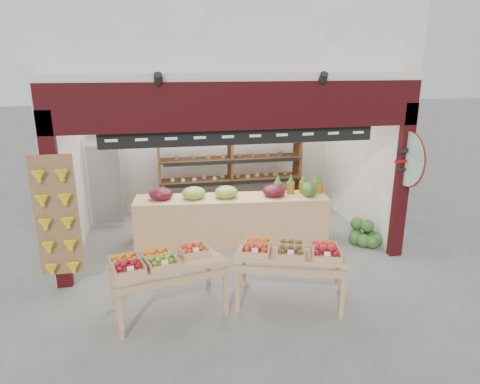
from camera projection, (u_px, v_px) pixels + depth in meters
name	position (u px, v px, depth m)	size (l,w,h in m)	color
ground	(231.00, 244.00, 8.04)	(60.00, 60.00, 0.00)	slate
shop_structure	(215.00, 28.00, 8.42)	(6.36, 5.12, 5.40)	white
banana_board	(57.00, 219.00, 6.09)	(0.60, 0.15, 1.80)	#956B44
gift_sign	(408.00, 159.00, 6.98)	(0.04, 0.93, 0.92)	#ADD9BF
back_shelving	(230.00, 163.00, 9.29)	(3.10, 0.51, 1.91)	brown
refrigerator	(107.00, 181.00, 8.87)	(0.71, 0.71, 1.82)	silver
cardboard_stack	(159.00, 230.00, 8.10)	(1.01, 0.83, 0.62)	silver
mid_counter	(231.00, 218.00, 7.98)	(3.60, 1.06, 1.11)	tan
display_table_left	(159.00, 263.00, 5.60)	(1.62, 1.10, 0.96)	tan
display_table_right	(291.00, 252.00, 5.89)	(1.68, 1.27, 0.97)	tan
watermelon_pile	(365.00, 235.00, 7.97)	(0.61, 0.63, 0.48)	#1C4A18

